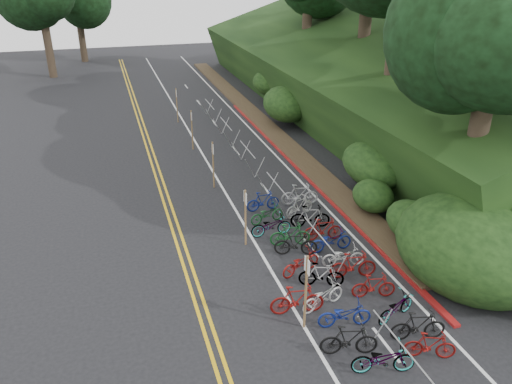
# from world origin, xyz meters

# --- Properties ---
(ground) EXTENTS (120.00, 120.00, 0.00)m
(ground) POSITION_xyz_m (0.00, 0.00, 0.00)
(ground) COLOR black
(ground) RESTS_ON ground
(road_markings) EXTENTS (7.47, 80.00, 0.01)m
(road_markings) POSITION_xyz_m (0.63, 10.10, 0.00)
(road_markings) COLOR gold
(road_markings) RESTS_ON ground
(red_curb) EXTENTS (0.25, 28.00, 0.10)m
(red_curb) POSITION_xyz_m (5.70, 12.00, 0.05)
(red_curb) COLOR maroon
(red_curb) RESTS_ON ground
(embankment) EXTENTS (14.30, 48.14, 9.11)m
(embankment) POSITION_xyz_m (12.96, 19.04, 2.57)
(embankment) COLOR black
(embankment) RESTS_ON ground
(bike_rack_front) EXTENTS (1.19, 3.28, 1.26)m
(bike_rack_front) POSITION_xyz_m (2.66, -3.42, 0.93)
(bike_rack_front) COLOR #9C9D9F
(bike_rack_front) RESTS_ON ground
(bike_racks_rest) EXTENTS (1.14, 23.00, 1.17)m
(bike_racks_rest) POSITION_xyz_m (3.00, 13.00, 0.85)
(bike_racks_rest) COLOR #9C9D9F
(bike_racks_rest) RESTS_ON ground
(signpost_near) EXTENTS (0.08, 0.40, 2.70)m
(signpost_near) POSITION_xyz_m (0.99, -0.50, 1.54)
(signpost_near) COLOR brown
(signpost_near) RESTS_ON ground
(signposts_rest) EXTENTS (0.08, 18.40, 2.50)m
(signposts_rest) POSITION_xyz_m (0.60, 14.00, 1.43)
(signposts_rest) COLOR brown
(signposts_rest) RESTS_ON ground
(bike_front) EXTENTS (0.79, 1.89, 1.10)m
(bike_front) POSITION_xyz_m (1.01, 0.22, 0.55)
(bike_front) COLOR maroon
(bike_front) RESTS_ON ground
(bike_valet) EXTENTS (3.25, 12.68, 1.08)m
(bike_valet) POSITION_xyz_m (2.98, 2.33, 0.49)
(bike_valet) COLOR slate
(bike_valet) RESTS_ON ground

